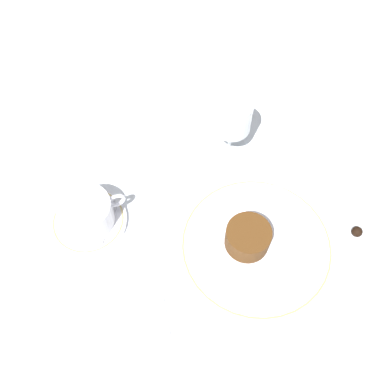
{
  "coord_description": "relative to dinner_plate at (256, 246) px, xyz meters",
  "views": [
    {
      "loc": [
        -0.21,
        -0.29,
        0.72
      ],
      "look_at": [
        -0.05,
        0.07,
        0.04
      ],
      "focal_mm": 42.0,
      "sensor_mm": 36.0,
      "label": 1
    }
  ],
  "objects": [
    {
      "name": "dinner_plate",
      "position": [
        0.0,
        0.0,
        0.0
      ],
      "size": [
        0.27,
        0.27,
        0.01
      ],
      "color": "white",
      "rests_on": "ground_plane"
    },
    {
      "name": "spoon",
      "position": [
        -0.2,
        0.16,
        0.0
      ],
      "size": [
        0.07,
        0.09,
        0.0
      ],
      "color": "silver",
      "rests_on": "saucer"
    },
    {
      "name": "fork",
      "position": [
        -0.17,
        0.04,
        -0.01
      ],
      "size": [
        0.05,
        0.18,
        0.01
      ],
      "color": "silver",
      "rests_on": "ground_plane"
    },
    {
      "name": "dessert_cake",
      "position": [
        -0.01,
        0.01,
        0.03
      ],
      "size": [
        0.08,
        0.08,
        0.04
      ],
      "color": "#563314",
      "rests_on": "dinner_plate"
    },
    {
      "name": "ground_plane",
      "position": [
        -0.01,
        0.05,
        -0.01
      ],
      "size": [
        3.0,
        3.0,
        0.0
      ],
      "primitive_type": "plane",
      "color": "white"
    },
    {
      "name": "coffee_cup",
      "position": [
        -0.25,
        0.17,
        0.03
      ],
      "size": [
        0.12,
        0.09,
        0.05
      ],
      "color": "white",
      "rests_on": "saucer"
    },
    {
      "name": "chocolate_truffle",
      "position": [
        0.17,
        -0.05,
        0.0
      ],
      "size": [
        0.02,
        0.02,
        0.02
      ],
      "color": "black",
      "rests_on": "ground_plane"
    },
    {
      "name": "wine_glass",
      "position": [
        0.06,
        0.21,
        0.08
      ],
      "size": [
        0.07,
        0.07,
        0.13
      ],
      "color": "silver",
      "rests_on": "ground_plane"
    },
    {
      "name": "saucer",
      "position": [
        -0.25,
        0.17,
        -0.0
      ],
      "size": [
        0.14,
        0.14,
        0.01
      ],
      "color": "white",
      "rests_on": "ground_plane"
    }
  ]
}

